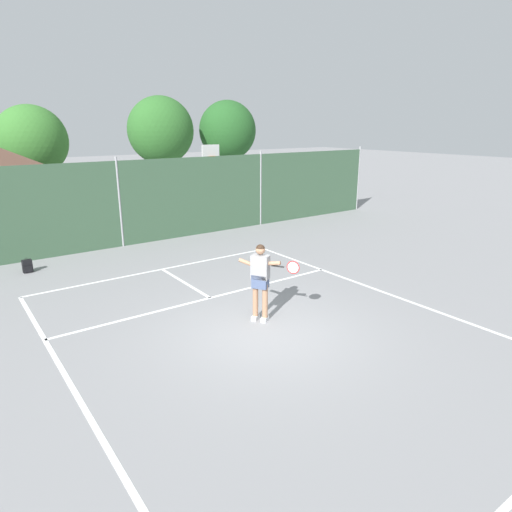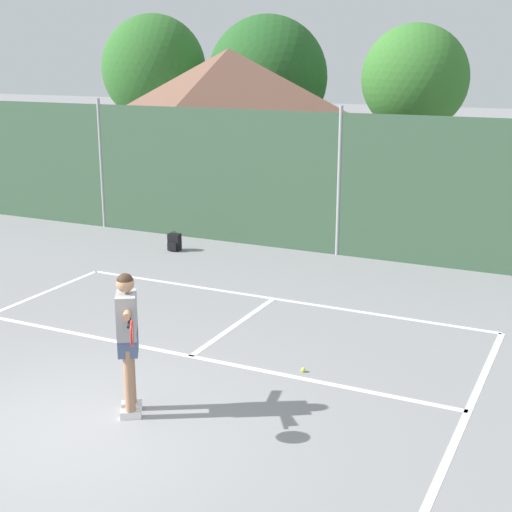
% 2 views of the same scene
% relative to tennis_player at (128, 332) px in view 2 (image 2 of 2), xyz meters
% --- Properties ---
extents(ground_plane, '(120.00, 120.00, 0.00)m').
position_rel_tennis_player_xyz_m(ground_plane, '(-0.27, -0.56, -1.11)').
color(ground_plane, gray).
extents(court_markings, '(8.30, 11.10, 0.01)m').
position_rel_tennis_player_xyz_m(court_markings, '(-0.27, 0.09, -1.11)').
color(court_markings, white).
rests_on(court_markings, ground).
extents(chainlink_fence, '(26.09, 0.09, 3.34)m').
position_rel_tennis_player_xyz_m(chainlink_fence, '(-0.27, 8.44, 0.49)').
color(chainlink_fence, '#38563D').
rests_on(chainlink_fence, ground).
extents(clubhouse_building, '(5.83, 5.46, 4.59)m').
position_rel_tennis_player_xyz_m(clubhouse_building, '(-5.56, 13.28, 1.27)').
color(clubhouse_building, beige).
rests_on(clubhouse_building, ground).
extents(treeline_backdrop, '(26.73, 4.06, 6.12)m').
position_rel_tennis_player_xyz_m(treeline_backdrop, '(-1.47, 18.52, 2.71)').
color(treeline_backdrop, brown).
rests_on(treeline_backdrop, ground).
extents(tennis_player, '(0.90, 1.19, 1.85)m').
position_rel_tennis_player_xyz_m(tennis_player, '(0.00, 0.00, 0.00)').
color(tennis_player, silver).
rests_on(tennis_player, ground).
extents(tennis_ball, '(0.07, 0.07, 0.07)m').
position_rel_tennis_player_xyz_m(tennis_ball, '(1.48, 2.13, -1.08)').
color(tennis_ball, '#CCE033').
rests_on(tennis_ball, ground).
extents(backpack_black, '(0.29, 0.25, 0.46)m').
position_rel_tennis_player_xyz_m(backpack_black, '(-3.79, 7.13, -0.92)').
color(backpack_black, black).
rests_on(backpack_black, ground).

